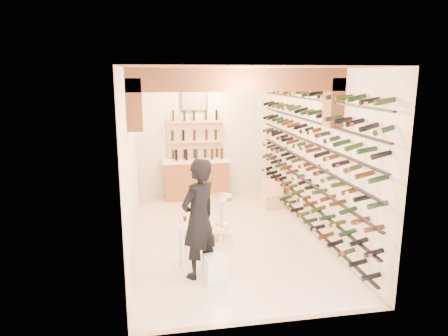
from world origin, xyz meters
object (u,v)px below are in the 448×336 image
crate_lower (272,200)px  wine_rack (304,156)px  white_stool (215,268)px  tasting_table (195,236)px  back_counter (196,178)px  person (199,219)px  chrome_barstool (221,214)px

crate_lower → wine_rack: bearing=-85.2°
white_stool → crate_lower: white_stool is taller
tasting_table → crate_lower: (2.17, 2.89, -0.41)m
white_stool → crate_lower: bearing=60.1°
back_counter → white_stool: size_ratio=4.31×
tasting_table → crate_lower: bearing=44.0°
tasting_table → person: (0.05, -0.21, 0.36)m
wine_rack → white_stool: (-2.04, -1.75, -1.35)m
person → tasting_table: bearing=-118.1°
back_counter → crate_lower: back_counter is taller
white_stool → person: person is taller
chrome_barstool → tasting_table: bearing=-118.5°
wine_rack → tasting_table: 2.83m
wine_rack → back_counter: (-1.83, 2.65, -1.02)m
chrome_barstool → person: bearing=-113.0°
white_stool → person: bearing=135.6°
wine_rack → back_counter: 3.38m
crate_lower → chrome_barstool: bearing=-131.5°
back_counter → crate_lower: bearing=-32.6°
wine_rack → chrome_barstool: bearing=-174.0°
tasting_table → person: size_ratio=0.46×
wine_rack → chrome_barstool: 1.97m
tasting_table → chrome_barstool: (0.63, 1.16, -0.07)m
white_stool → tasting_table: bearing=121.6°
wine_rack → crate_lower: (-0.13, 1.56, -1.38)m
back_counter → crate_lower: 2.05m
person → chrome_barstool: (0.58, 1.37, -0.43)m
white_stool → person: size_ratio=0.21×
wine_rack → chrome_barstool: wine_rack is taller
wine_rack → chrome_barstool: size_ratio=6.45×
chrome_barstool → wine_rack: bearing=6.0°
back_counter → chrome_barstool: 2.83m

